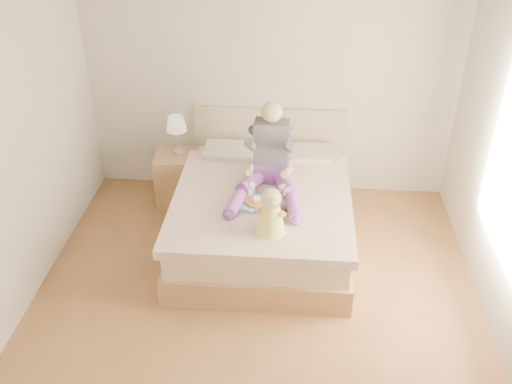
# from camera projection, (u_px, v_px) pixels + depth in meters

# --- Properties ---
(room) EXTENTS (4.02, 4.22, 2.71)m
(room) POSITION_uv_depth(u_px,v_px,m) (265.00, 158.00, 4.22)
(room) COLOR brown
(room) RESTS_ON ground
(bed) EXTENTS (1.70, 2.18, 1.00)m
(bed) POSITION_uv_depth(u_px,v_px,m) (263.00, 210.00, 5.76)
(bed) COLOR olive
(bed) RESTS_ON ground
(nightstand) EXTENTS (0.52, 0.47, 0.58)m
(nightstand) POSITION_uv_depth(u_px,v_px,m) (178.00, 178.00, 6.36)
(nightstand) COLOR olive
(nightstand) RESTS_ON ground
(lamp) EXTENTS (0.21, 0.21, 0.44)m
(lamp) POSITION_uv_depth(u_px,v_px,m) (176.00, 126.00, 6.05)
(lamp) COLOR silver
(lamp) RESTS_ON nightstand
(adult) EXTENTS (0.71, 1.01, 0.84)m
(adult) POSITION_uv_depth(u_px,v_px,m) (270.00, 162.00, 5.51)
(adult) COLOR #723990
(adult) RESTS_ON bed
(tray) EXTENTS (0.54, 0.44, 0.14)m
(tray) POSITION_uv_depth(u_px,v_px,m) (266.00, 202.00, 5.30)
(tray) COLOR silver
(tray) RESTS_ON bed
(baby) EXTENTS (0.29, 0.39, 0.43)m
(baby) POSITION_uv_depth(u_px,v_px,m) (271.00, 214.00, 4.87)
(baby) COLOR #FFEB50
(baby) RESTS_ON bed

